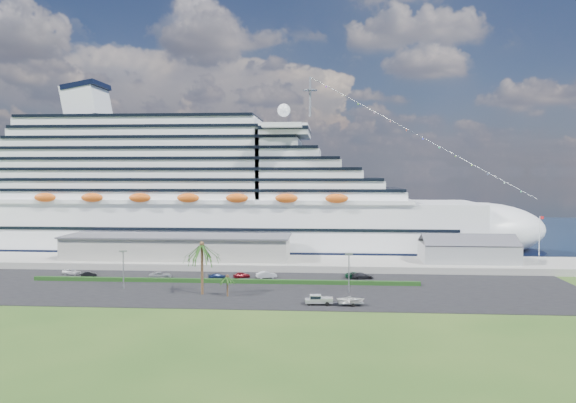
# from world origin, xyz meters

# --- Properties ---
(ground) EXTENTS (420.00, 420.00, 0.00)m
(ground) POSITION_xyz_m (0.00, 0.00, 0.00)
(ground) COLOR #254717
(ground) RESTS_ON ground
(asphalt_lot) EXTENTS (140.00, 38.00, 0.12)m
(asphalt_lot) POSITION_xyz_m (0.00, 11.00, 0.06)
(asphalt_lot) COLOR black
(asphalt_lot) RESTS_ON ground
(wharf) EXTENTS (240.00, 20.00, 1.80)m
(wharf) POSITION_xyz_m (0.00, 40.00, 0.90)
(wharf) COLOR gray
(wharf) RESTS_ON ground
(water) EXTENTS (420.00, 160.00, 0.02)m
(water) POSITION_xyz_m (0.00, 130.00, 0.01)
(water) COLOR black
(water) RESTS_ON ground
(cruise_ship) EXTENTS (191.00, 38.00, 54.00)m
(cruise_ship) POSITION_xyz_m (-21.53, 64.00, 16.69)
(cruise_ship) COLOR silver
(cruise_ship) RESTS_ON ground
(terminal_building) EXTENTS (61.00, 15.00, 6.30)m
(terminal_building) POSITION_xyz_m (-25.00, 40.00, 5.01)
(terminal_building) COLOR gray
(terminal_building) RESTS_ON wharf
(port_shed) EXTENTS (24.00, 12.31, 7.37)m
(port_shed) POSITION_xyz_m (52.00, 40.00, 4.40)
(port_shed) COLOR gray
(port_shed) RESTS_ON wharf
(flagpole) EXTENTS (1.08, 0.16, 12.00)m
(flagpole) POSITION_xyz_m (70.04, 40.00, 8.27)
(flagpole) COLOR silver
(flagpole) RESTS_ON wharf
(hedge) EXTENTS (88.00, 1.10, 0.90)m
(hedge) POSITION_xyz_m (-8.00, 16.00, 0.57)
(hedge) COLOR black
(hedge) RESTS_ON asphalt_lot
(lamp_post_left) EXTENTS (1.60, 0.35, 8.27)m
(lamp_post_left) POSITION_xyz_m (-28.00, 8.00, 5.34)
(lamp_post_left) COLOR gray
(lamp_post_left) RESTS_ON asphalt_lot
(lamp_post_right) EXTENTS (1.60, 0.35, 8.27)m
(lamp_post_right) POSITION_xyz_m (20.00, 8.00, 5.34)
(lamp_post_right) COLOR gray
(lamp_post_right) RESTS_ON asphalt_lot
(palm_tall) EXTENTS (8.82, 8.82, 11.13)m
(palm_tall) POSITION_xyz_m (-10.00, 4.00, 9.20)
(palm_tall) COLOR #47301E
(palm_tall) RESTS_ON ground
(palm_short) EXTENTS (3.53, 3.53, 4.56)m
(palm_short) POSITION_xyz_m (-4.50, 2.50, 3.67)
(palm_short) COLOR #47301E
(palm_short) RESTS_ON ground
(parked_car_0) EXTENTS (4.75, 2.55, 1.54)m
(parked_car_0) POSITION_xyz_m (-46.64, 23.18, 0.89)
(parked_car_0) COLOR silver
(parked_car_0) RESTS_ON asphalt_lot
(parked_car_1) EXTENTS (3.92, 2.63, 1.22)m
(parked_car_1) POSITION_xyz_m (-41.42, 21.17, 0.73)
(parked_car_1) COLOR black
(parked_car_1) RESTS_ON asphalt_lot
(parked_car_2) EXTENTS (5.59, 3.32, 1.46)m
(parked_car_2) POSITION_xyz_m (-23.78, 20.59, 0.85)
(parked_car_2) COLOR #9DA2A6
(parked_car_2) RESTS_ON asphalt_lot
(parked_car_3) EXTENTS (5.00, 3.64, 1.35)m
(parked_car_3) POSITION_xyz_m (-9.96, 20.35, 0.79)
(parked_car_3) COLOR #132145
(parked_car_3) RESTS_ON asphalt_lot
(parked_car_4) EXTENTS (4.26, 3.10, 1.35)m
(parked_car_4) POSITION_xyz_m (-4.71, 22.35, 0.79)
(parked_car_4) COLOR maroon
(parked_car_4) RESTS_ON asphalt_lot
(parked_car_5) EXTENTS (5.10, 3.18, 1.59)m
(parked_car_5) POSITION_xyz_m (1.18, 22.36, 0.91)
(parked_car_5) COLOR silver
(parked_car_5) RESTS_ON asphalt_lot
(parked_car_6) EXTENTS (5.43, 3.06, 1.43)m
(parked_car_6) POSITION_xyz_m (22.21, 23.73, 0.84)
(parked_car_6) COLOR #0D3420
(parked_car_6) RESTS_ON asphalt_lot
(parked_car_7) EXTENTS (5.35, 2.91, 1.47)m
(parked_car_7) POSITION_xyz_m (23.68, 23.03, 0.86)
(parked_car_7) COLOR black
(parked_car_7) RESTS_ON asphalt_lot
(pickup_truck) EXTENTS (5.37, 2.25, 1.86)m
(pickup_truck) POSITION_xyz_m (13.88, -3.36, 1.14)
(pickup_truck) COLOR black
(pickup_truck) RESTS_ON asphalt_lot
(boat_trailer) EXTENTS (6.05, 4.27, 1.69)m
(boat_trailer) POSITION_xyz_m (19.95, -3.74, 1.24)
(boat_trailer) COLOR gray
(boat_trailer) RESTS_ON asphalt_lot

